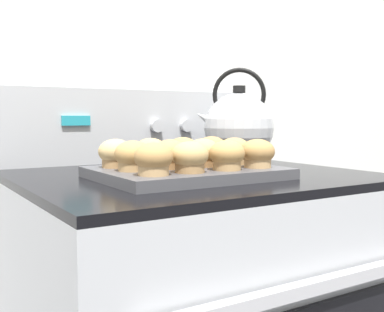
{
  "coord_description": "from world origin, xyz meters",
  "views": [
    {
      "loc": [
        -0.58,
        -0.58,
        1.02
      ],
      "look_at": [
        -0.02,
        0.32,
        0.93
      ],
      "focal_mm": 45.0,
      "sensor_mm": 36.0,
      "label": 1
    }
  ],
  "objects_px": {
    "muffin_r0_c1": "(190,158)",
    "tea_kettle": "(238,126)",
    "muffin_r1_c2": "(203,153)",
    "muffin_r1_c3": "(234,151)",
    "muffin_r0_c2": "(227,156)",
    "muffin_r2_c0": "(115,154)",
    "muffin_pan": "(187,173)",
    "muffin_r2_c1": "(151,152)",
    "muffin_r1_c1": "(170,155)",
    "muffin_r0_c0": "(153,160)",
    "muffin_r0_c3": "(258,154)",
    "muffin_r2_c2": "(183,151)",
    "muffin_r2_c3": "(212,149)",
    "muffin_r1_c0": "(133,156)"
  },
  "relations": [
    {
      "from": "muffin_r0_c1",
      "to": "tea_kettle",
      "type": "distance_m",
      "value": 0.46
    },
    {
      "from": "muffin_r1_c2",
      "to": "muffin_r1_c3",
      "type": "height_order",
      "value": "same"
    },
    {
      "from": "muffin_r0_c2",
      "to": "muffin_r2_c0",
      "type": "xyz_separation_m",
      "value": [
        -0.17,
        0.17,
        0.0
      ]
    },
    {
      "from": "muffin_pan",
      "to": "muffin_r0_c1",
      "type": "distance_m",
      "value": 0.1
    },
    {
      "from": "muffin_r2_c1",
      "to": "muffin_r1_c1",
      "type": "bearing_deg",
      "value": -87.78
    },
    {
      "from": "muffin_r0_c0",
      "to": "muffin_r0_c2",
      "type": "relative_size",
      "value": 1.0
    },
    {
      "from": "muffin_r2_c0",
      "to": "muffin_r1_c1",
      "type": "bearing_deg",
      "value": -43.57
    },
    {
      "from": "muffin_r1_c3",
      "to": "tea_kettle",
      "type": "distance_m",
      "value": 0.28
    },
    {
      "from": "muffin_r0_c3",
      "to": "muffin_r1_c1",
      "type": "relative_size",
      "value": 1.0
    },
    {
      "from": "muffin_r2_c1",
      "to": "muffin_r0_c1",
      "type": "bearing_deg",
      "value": -89.89
    },
    {
      "from": "muffin_pan",
      "to": "tea_kettle",
      "type": "relative_size",
      "value": 1.4
    },
    {
      "from": "muffin_r2_c2",
      "to": "muffin_r2_c3",
      "type": "distance_m",
      "value": 0.08
    },
    {
      "from": "muffin_r1_c1",
      "to": "muffin_r2_c1",
      "type": "bearing_deg",
      "value": 92.22
    },
    {
      "from": "muffin_r1_c0",
      "to": "muffin_pan",
      "type": "bearing_deg",
      "value": -0.28
    },
    {
      "from": "muffin_r1_c1",
      "to": "muffin_r0_c3",
      "type": "bearing_deg",
      "value": -25.32
    },
    {
      "from": "muffin_r0_c3",
      "to": "muffin_r1_c3",
      "type": "xyz_separation_m",
      "value": [
        0.0,
        0.08,
        0.0
      ]
    },
    {
      "from": "muffin_r0_c1",
      "to": "tea_kettle",
      "type": "relative_size",
      "value": 0.27
    },
    {
      "from": "muffin_r2_c1",
      "to": "muffin_r2_c2",
      "type": "distance_m",
      "value": 0.08
    },
    {
      "from": "muffin_r2_c0",
      "to": "muffin_r2_c1",
      "type": "distance_m",
      "value": 0.08
    },
    {
      "from": "muffin_r1_c3",
      "to": "muffin_r2_c3",
      "type": "height_order",
      "value": "same"
    },
    {
      "from": "muffin_pan",
      "to": "muffin_r2_c0",
      "type": "relative_size",
      "value": 5.16
    },
    {
      "from": "muffin_r1_c0",
      "to": "muffin_r1_c3",
      "type": "bearing_deg",
      "value": 0.42
    },
    {
      "from": "muffin_pan",
      "to": "muffin_r0_c1",
      "type": "bearing_deg",
      "value": -117.61
    },
    {
      "from": "muffin_r0_c1",
      "to": "muffin_r0_c3",
      "type": "bearing_deg",
      "value": 0.83
    },
    {
      "from": "muffin_r1_c0",
      "to": "muffin_r2_c3",
      "type": "distance_m",
      "value": 0.26
    },
    {
      "from": "muffin_r2_c3",
      "to": "tea_kettle",
      "type": "distance_m",
      "value": 0.23
    },
    {
      "from": "muffin_r0_c2",
      "to": "muffin_r2_c3",
      "type": "relative_size",
      "value": 1.0
    },
    {
      "from": "muffin_r0_c2",
      "to": "muffin_r2_c1",
      "type": "xyz_separation_m",
      "value": [
        -0.09,
        0.17,
        0.0
      ]
    },
    {
      "from": "tea_kettle",
      "to": "muffin_r2_c2",
      "type": "bearing_deg",
      "value": -152.73
    },
    {
      "from": "muffin_r0_c2",
      "to": "muffin_r2_c1",
      "type": "bearing_deg",
      "value": 118.02
    },
    {
      "from": "muffin_pan",
      "to": "muffin_r0_c0",
      "type": "bearing_deg",
      "value": -145.34
    },
    {
      "from": "muffin_r1_c1",
      "to": "muffin_r2_c3",
      "type": "xyz_separation_m",
      "value": [
        0.16,
        0.09,
        0.0
      ]
    },
    {
      "from": "muffin_r0_c2",
      "to": "muffin_r2_c1",
      "type": "distance_m",
      "value": 0.19
    },
    {
      "from": "muffin_r1_c3",
      "to": "muffin_r2_c0",
      "type": "distance_m",
      "value": 0.27
    },
    {
      "from": "muffin_r0_c3",
      "to": "muffin_r1_c2",
      "type": "distance_m",
      "value": 0.12
    },
    {
      "from": "muffin_pan",
      "to": "muffin_r2_c3",
      "type": "bearing_deg",
      "value": 35.07
    },
    {
      "from": "muffin_r1_c1",
      "to": "muffin_r2_c1",
      "type": "relative_size",
      "value": 1.0
    },
    {
      "from": "muffin_r2_c1",
      "to": "muffin_r2_c3",
      "type": "height_order",
      "value": "same"
    },
    {
      "from": "muffin_r1_c1",
      "to": "muffin_r2_c2",
      "type": "xyz_separation_m",
      "value": [
        0.08,
        0.08,
        0.0
      ]
    },
    {
      "from": "muffin_r1_c2",
      "to": "tea_kettle",
      "type": "height_order",
      "value": "tea_kettle"
    },
    {
      "from": "muffin_r0_c3",
      "to": "muffin_r1_c2",
      "type": "relative_size",
      "value": 1.0
    },
    {
      "from": "muffin_r2_c0",
      "to": "muffin_r0_c1",
      "type": "bearing_deg",
      "value": -62.96
    },
    {
      "from": "muffin_r0_c0",
      "to": "muffin_r2_c1",
      "type": "xyz_separation_m",
      "value": [
        0.08,
        0.17,
        0.0
      ]
    },
    {
      "from": "muffin_r1_c1",
      "to": "muffin_r2_c1",
      "type": "distance_m",
      "value": 0.08
    },
    {
      "from": "muffin_r2_c3",
      "to": "muffin_r1_c1",
      "type": "bearing_deg",
      "value": -151.77
    },
    {
      "from": "muffin_r1_c1",
      "to": "muffin_r1_c0",
      "type": "bearing_deg",
      "value": 178.6
    },
    {
      "from": "muffin_r0_c0",
      "to": "tea_kettle",
      "type": "xyz_separation_m",
      "value": [
        0.43,
        0.3,
        0.05
      ]
    },
    {
      "from": "muffin_r0_c1",
      "to": "muffin_r0_c3",
      "type": "distance_m",
      "value": 0.17
    },
    {
      "from": "muffin_r0_c2",
      "to": "muffin_r2_c3",
      "type": "distance_m",
      "value": 0.19
    },
    {
      "from": "muffin_r2_c2",
      "to": "muffin_r2_c1",
      "type": "bearing_deg",
      "value": -179.22
    }
  ]
}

